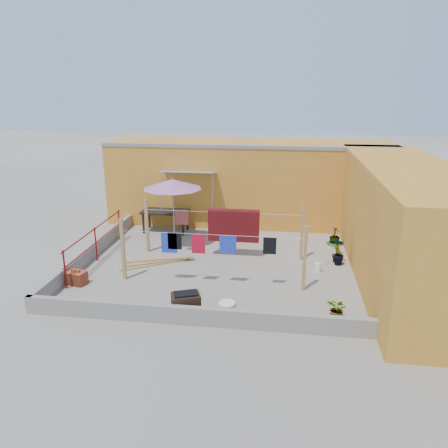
{
  "coord_description": "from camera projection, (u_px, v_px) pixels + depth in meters",
  "views": [
    {
      "loc": [
        1.87,
        -12.29,
        5.22
      ],
      "look_at": [
        0.11,
        0.3,
        1.23
      ],
      "focal_mm": 35.0,
      "sensor_mm": 36.0,
      "label": 1
    }
  ],
  "objects": [
    {
      "name": "lumber_pile",
      "position": [
        157.0,
        262.0,
        13.47
      ],
      "size": [
        2.09,
        1.28,
        0.14
      ],
      "color": "tan",
      "rests_on": "ground"
    },
    {
      "name": "plant_back_a",
      "position": [
        245.0,
        230.0,
        15.51
      ],
      "size": [
        0.87,
        0.85,
        0.73
      ],
      "primitive_type": "imported",
      "rotation": [
        0.0,
        0.0,
        0.67
      ],
      "color": "#235E1B",
      "rests_on": "ground"
    },
    {
      "name": "outdoor_table",
      "position": [
        165.0,
        213.0,
        16.31
      ],
      "size": [
        1.75,
        0.9,
        0.81
      ],
      "color": "black",
      "rests_on": "ground"
    },
    {
      "name": "green_hose",
      "position": [
        334.0,
        243.0,
        15.17
      ],
      "size": [
        0.54,
        0.54,
        0.08
      ],
      "color": "#186F27",
      "rests_on": "ground"
    },
    {
      "name": "plant_right_b",
      "position": [
        339.0,
        254.0,
        13.29
      ],
      "size": [
        0.36,
        0.42,
        0.71
      ],
      "primitive_type": "imported",
      "rotation": [
        0.0,
        0.0,
        4.59
      ],
      "color": "#235E1B",
      "rests_on": "ground"
    },
    {
      "name": "brick_stack",
      "position": [
        77.0,
        278.0,
        12.05
      ],
      "size": [
        0.57,
        0.46,
        0.44
      ],
      "color": "#B14B28",
      "rests_on": "ground"
    },
    {
      "name": "plant_back_b",
      "position": [
        335.0,
        235.0,
        15.09
      ],
      "size": [
        0.42,
        0.42,
        0.64
      ],
      "primitive_type": "imported",
      "rotation": [
        0.0,
        0.0,
        1.76
      ],
      "color": "#235E1B",
      "rests_on": "ground"
    },
    {
      "name": "water_jug_b",
      "position": [
        339.0,
        256.0,
        13.72
      ],
      "size": [
        0.22,
        0.22,
        0.34
      ],
      "color": "white",
      "rests_on": "ground"
    },
    {
      "name": "brazier",
      "position": [
        186.0,
        304.0,
        10.35
      ],
      "size": [
        0.78,
        0.65,
        0.6
      ],
      "color": "#311F13",
      "rests_on": "ground"
    },
    {
      "name": "parapet_front",
      "position": [
        196.0,
        316.0,
        9.97
      ],
      "size": [
        8.3,
        0.16,
        0.44
      ],
      "primitive_type": "cube",
      "color": "gray",
      "rests_on": "ground"
    },
    {
      "name": "ground",
      "position": [
        219.0,
        265.0,
        13.42
      ],
      "size": [
        80.0,
        80.0,
        0.0
      ],
      "primitive_type": "plane",
      "color": "#9E998E",
      "rests_on": "ground"
    },
    {
      "name": "white_basin",
      "position": [
        227.0,
        304.0,
        10.93
      ],
      "size": [
        0.44,
        0.44,
        0.08
      ],
      "color": "white",
      "rests_on": "ground"
    },
    {
      "name": "wall_back",
      "position": [
        249.0,
        182.0,
        17.31
      ],
      "size": [
        11.0,
        3.27,
        3.21
      ],
      "color": "orange",
      "rests_on": "ground"
    },
    {
      "name": "plant_right_c",
      "position": [
        338.0,
        309.0,
        10.17
      ],
      "size": [
        0.64,
        0.64,
        0.54
      ],
      "primitive_type": "imported",
      "rotation": [
        0.0,
        0.0,
        5.46
      ],
      "color": "#235E1B",
      "rests_on": "ground"
    },
    {
      "name": "patio_umbrella",
      "position": [
        173.0,
        184.0,
        14.55
      ],
      "size": [
        2.43,
        2.43,
        2.36
      ],
      "color": "gray",
      "rests_on": "ground"
    },
    {
      "name": "parapet_left",
      "position": [
        93.0,
        251.0,
        13.89
      ],
      "size": [
        0.16,
        7.3,
        0.44
      ],
      "primitive_type": "cube",
      "color": "gray",
      "rests_on": "ground"
    },
    {
      "name": "wall_right",
      "position": [
        402.0,
        222.0,
        12.26
      ],
      "size": [
        2.4,
        9.0,
        3.2
      ],
      "primitive_type": "cube",
      "color": "orange",
      "rests_on": "ground"
    },
    {
      "name": "water_jug_a",
      "position": [
        318.0,
        267.0,
        12.88
      ],
      "size": [
        0.19,
        0.19,
        0.31
      ],
      "color": "white",
      "rests_on": "ground"
    },
    {
      "name": "red_railing",
      "position": [
        95.0,
        239.0,
        13.52
      ],
      "size": [
        0.05,
        4.2,
        1.1
      ],
      "color": "maroon",
      "rests_on": "ground"
    },
    {
      "name": "plant_right_a",
      "position": [
        337.0,
        250.0,
        13.51
      ],
      "size": [
        0.53,
        0.48,
        0.83
      ],
      "primitive_type": "imported",
      "rotation": [
        0.0,
        0.0,
        2.61
      ],
      "color": "#235E1B",
      "rests_on": "ground"
    },
    {
      "name": "clothesline_rig",
      "position": [
        230.0,
        229.0,
        13.6
      ],
      "size": [
        5.09,
        2.35,
        1.8
      ],
      "color": "tan",
      "rests_on": "ground"
    }
  ]
}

